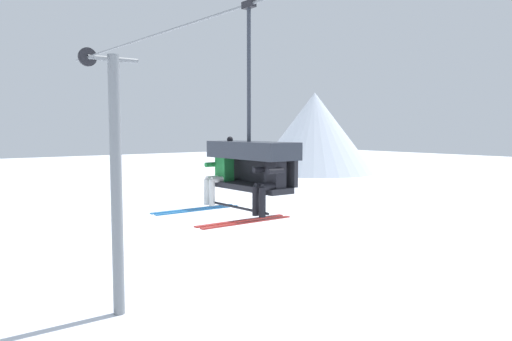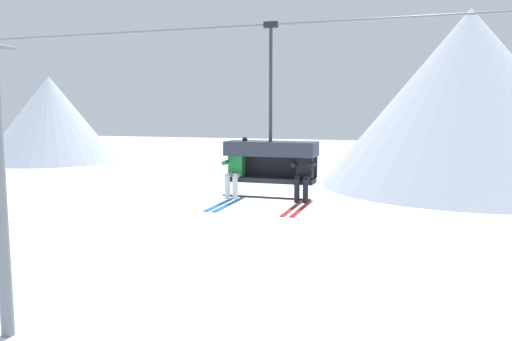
{
  "view_description": "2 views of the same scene",
  "coord_description": "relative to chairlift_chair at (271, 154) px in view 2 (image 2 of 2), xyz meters",
  "views": [
    {
      "loc": [
        7.69,
        -6.1,
        5.97
      ],
      "look_at": [
        0.69,
        -0.66,
        5.21
      ],
      "focal_mm": 35.0,
      "sensor_mm": 36.0,
      "label": 1
    },
    {
      "loc": [
        3.56,
        -10.75,
        6.35
      ],
      "look_at": [
        0.39,
        -0.93,
        5.13
      ],
      "focal_mm": 35.0,
      "sensor_mm": 36.0,
      "label": 2
    }
  ],
  "objects": [
    {
      "name": "mountain_peak_west",
      "position": [
        -41.2,
        42.05,
        -0.11
      ],
      "size": [
        16.26,
        16.26,
        10.72
      ],
      "color": "silver",
      "rests_on": "ground_plane"
    },
    {
      "name": "mountain_peak_central",
      "position": [
        6.74,
        35.36,
        1.92
      ],
      "size": [
        23.92,
        23.92,
        14.77
      ],
      "color": "silver",
      "rests_on": "ground_plane"
    },
    {
      "name": "lift_cable",
      "position": [
        1.15,
        -0.07,
        2.63
      ],
      "size": [
        20.35,
        0.05,
        0.05
      ],
      "color": "slate"
    },
    {
      "name": "chairlift_chair",
      "position": [
        0.0,
        0.0,
        0.0
      ],
      "size": [
        1.91,
        0.74,
        3.58
      ],
      "color": "#232328"
    },
    {
      "name": "skier_green",
      "position": [
        -0.74,
        -0.21,
        -0.31
      ],
      "size": [
        0.48,
        1.7,
        1.34
      ],
      "color": "#23843D"
    },
    {
      "name": "skier_black",
      "position": [
        0.74,
        -0.22,
        -0.33
      ],
      "size": [
        0.46,
        1.7,
        1.23
      ],
      "color": "black"
    }
  ]
}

